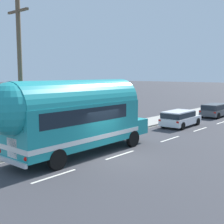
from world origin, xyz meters
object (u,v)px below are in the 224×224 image
(car_lead, at_px, (180,117))
(car_second, at_px, (215,109))
(painted_bus, at_px, (72,114))
(utility_pole, at_px, (20,74))

(car_lead, distance_m, car_second, 7.81)
(painted_bus, bearing_deg, car_lead, 90.50)
(painted_bus, relative_size, car_lead, 2.37)
(painted_bus, xyz_separation_m, car_lead, (-0.11, 12.14, -1.51))
(utility_pole, distance_m, car_lead, 14.35)
(utility_pole, distance_m, painted_bus, 3.50)
(utility_pole, relative_size, car_lead, 1.93)
(painted_bus, bearing_deg, utility_pole, -145.66)
(car_second, bearing_deg, car_lead, -89.61)
(utility_pole, xyz_separation_m, painted_bus, (2.30, 1.57, -2.12))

